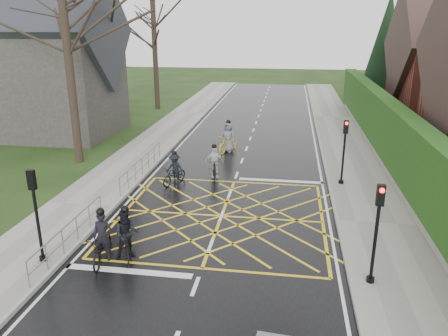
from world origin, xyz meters
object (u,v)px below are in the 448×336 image
(cyclist_back, at_px, (126,239))
(cyclist_mid, at_px, (175,172))
(cyclist_front, at_px, (214,166))
(cyclist_rear, at_px, (102,244))
(cyclist_lead, at_px, (228,141))

(cyclist_back, xyz_separation_m, cyclist_mid, (-0.24, 7.07, -0.10))
(cyclist_front, bearing_deg, cyclist_back, -113.33)
(cyclist_rear, xyz_separation_m, cyclist_back, (0.70, 0.30, 0.10))
(cyclist_mid, bearing_deg, cyclist_front, 55.73)
(cyclist_back, distance_m, cyclist_lead, 12.96)
(cyclist_front, distance_m, cyclist_lead, 4.66)
(cyclist_mid, distance_m, cyclist_lead, 6.07)
(cyclist_rear, relative_size, cyclist_mid, 1.11)
(cyclist_rear, bearing_deg, cyclist_mid, 78.73)
(cyclist_front, bearing_deg, cyclist_lead, 76.34)
(cyclist_lead, bearing_deg, cyclist_front, -68.89)
(cyclist_front, xyz_separation_m, cyclist_lead, (0.05, 4.66, 0.04))
(cyclist_back, distance_m, cyclist_mid, 7.08)
(cyclist_rear, relative_size, cyclist_back, 1.04)
(cyclist_front, bearing_deg, cyclist_mid, -159.75)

